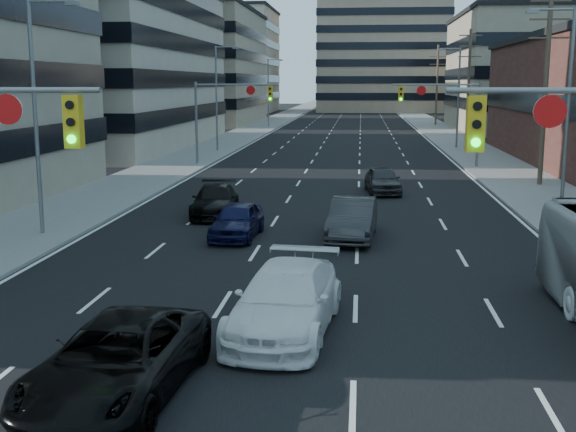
# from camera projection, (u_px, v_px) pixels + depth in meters

# --- Properties ---
(road_surface) EXTENTS (18.00, 300.00, 0.02)m
(road_surface) POSITION_uv_depth(u_px,v_px,m) (351.00, 115.00, 134.87)
(road_surface) COLOR black
(road_surface) RESTS_ON ground
(sidewalk_left) EXTENTS (5.00, 300.00, 0.15)m
(sidewalk_left) POSITION_uv_depth(u_px,v_px,m) (290.00, 114.00, 135.99)
(sidewalk_left) COLOR slate
(sidewalk_left) RESTS_ON ground
(sidewalk_right) EXTENTS (5.00, 300.00, 0.15)m
(sidewalk_right) POSITION_uv_depth(u_px,v_px,m) (413.00, 115.00, 133.73)
(sidewalk_right) COLOR slate
(sidewalk_right) RESTS_ON ground
(office_left_far) EXTENTS (20.00, 30.00, 16.00)m
(office_left_far) POSITION_uv_depth(u_px,v_px,m) (186.00, 68.00, 106.43)
(office_left_far) COLOR gray
(office_left_far) RESTS_ON ground
(office_right_far) EXTENTS (22.00, 28.00, 14.00)m
(office_right_far) POSITION_uv_depth(u_px,v_px,m) (548.00, 74.00, 90.05)
(office_right_far) COLOR gray
(office_right_far) RESTS_ON ground
(bg_block_left) EXTENTS (24.00, 24.00, 20.00)m
(bg_block_left) POSITION_uv_depth(u_px,v_px,m) (214.00, 62.00, 145.59)
(bg_block_left) COLOR #ADA089
(bg_block_left) RESTS_ON ground
(bg_block_right) EXTENTS (22.00, 22.00, 12.00)m
(bg_block_right) POSITION_uv_depth(u_px,v_px,m) (529.00, 82.00, 130.63)
(bg_block_right) COLOR gray
(bg_block_right) RESTS_ON ground
(signal_far_left) EXTENTS (6.09, 0.33, 6.00)m
(signal_far_left) POSITION_uv_depth(u_px,v_px,m) (228.00, 106.00, 51.69)
(signal_far_left) COLOR slate
(signal_far_left) RESTS_ON ground
(signal_far_right) EXTENTS (6.09, 0.33, 6.00)m
(signal_far_right) POSITION_uv_depth(u_px,v_px,m) (445.00, 106.00, 50.18)
(signal_far_right) COLOR slate
(signal_far_right) RESTS_ON ground
(utility_pole_block) EXTENTS (2.20, 0.28, 11.00)m
(utility_pole_block) POSITION_uv_depth(u_px,v_px,m) (546.00, 86.00, 40.66)
(utility_pole_block) COLOR #4C3D2D
(utility_pole_block) RESTS_ON ground
(utility_pole_midblock) EXTENTS (2.20, 0.28, 11.00)m
(utility_pole_midblock) POSITION_uv_depth(u_px,v_px,m) (469.00, 84.00, 70.01)
(utility_pole_midblock) COLOR #4C3D2D
(utility_pole_midblock) RESTS_ON ground
(utility_pole_distant) EXTENTS (2.20, 0.28, 11.00)m
(utility_pole_distant) POSITION_uv_depth(u_px,v_px,m) (437.00, 84.00, 99.36)
(utility_pole_distant) COLOR #4C3D2D
(utility_pole_distant) RESTS_ON ground
(streetlight_left_near) EXTENTS (2.03, 0.22, 9.00)m
(streetlight_left_near) POSITION_uv_depth(u_px,v_px,m) (39.00, 107.00, 27.36)
(streetlight_left_near) COLOR slate
(streetlight_left_near) RESTS_ON ground
(streetlight_left_mid) EXTENTS (2.03, 0.22, 9.00)m
(streetlight_left_mid) POSITION_uv_depth(u_px,v_px,m) (218.00, 93.00, 61.60)
(streetlight_left_mid) COLOR slate
(streetlight_left_mid) RESTS_ON ground
(streetlight_left_far) EXTENTS (2.03, 0.22, 9.00)m
(streetlight_left_far) POSITION_uv_depth(u_px,v_px,m) (269.00, 89.00, 95.84)
(streetlight_left_far) COLOR slate
(streetlight_left_far) RESTS_ON ground
(streetlight_right_near) EXTENTS (2.03, 0.22, 9.00)m
(streetlight_right_near) POSITION_uv_depth(u_px,v_px,m) (564.00, 104.00, 30.22)
(streetlight_right_near) COLOR slate
(streetlight_right_near) RESTS_ON ground
(streetlight_right_far) EXTENTS (2.03, 0.22, 9.00)m
(streetlight_right_far) POSITION_uv_depth(u_px,v_px,m) (457.00, 93.00, 64.46)
(streetlight_right_far) COLOR slate
(streetlight_right_far) RESTS_ON ground
(black_pickup) EXTENTS (2.80, 5.48, 1.48)m
(black_pickup) POSITION_uv_depth(u_px,v_px,m) (117.00, 361.00, 13.72)
(black_pickup) COLOR black
(black_pickup) RESTS_ON ground
(white_van) EXTENTS (2.77, 5.69, 1.60)m
(white_van) POSITION_uv_depth(u_px,v_px,m) (286.00, 300.00, 17.34)
(white_van) COLOR white
(white_van) RESTS_ON ground
(sedan_blue) EXTENTS (1.84, 4.15, 1.39)m
(sedan_blue) POSITION_uv_depth(u_px,v_px,m) (237.00, 220.00, 27.93)
(sedan_blue) COLOR black
(sedan_blue) RESTS_ON ground
(sedan_grey_center) EXTENTS (2.00, 4.85, 1.56)m
(sedan_grey_center) POSITION_uv_depth(u_px,v_px,m) (353.00, 219.00, 27.72)
(sedan_grey_center) COLOR #2C2C2E
(sedan_grey_center) RESTS_ON ground
(sedan_black_far) EXTENTS (2.45, 4.99, 1.39)m
(sedan_black_far) POSITION_uv_depth(u_px,v_px,m) (215.00, 201.00, 32.56)
(sedan_black_far) COLOR black
(sedan_black_far) RESTS_ON ground
(sedan_grey_right) EXTENTS (2.13, 4.40, 1.45)m
(sedan_grey_right) POSITION_uv_depth(u_px,v_px,m) (383.00, 180.00, 39.22)
(sedan_grey_right) COLOR #2E2E30
(sedan_grey_right) RESTS_ON ground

